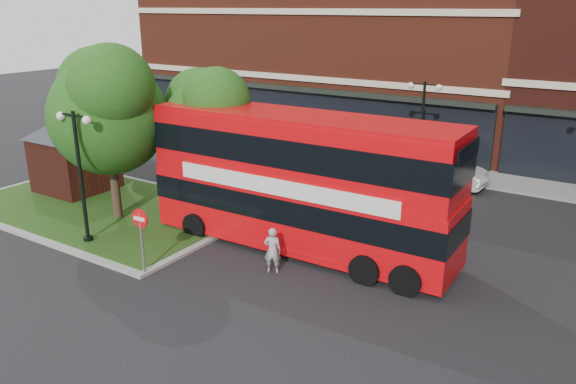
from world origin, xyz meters
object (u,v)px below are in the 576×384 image
Objects in this scene: bus at (300,174)px; car_silver at (381,154)px; car_white at (438,169)px; woman at (273,250)px.

bus is 2.74× the size of car_silver.
car_silver is 3.88m from car_white.
bus is 7.20× the size of woman.
car_silver is at bearing 98.59° from bus.
woman reaches higher than car_silver.
woman is 0.38× the size of car_silver.
car_white is (1.39, 12.50, -0.01)m from woman.
car_silver is (-1.96, 11.68, -2.14)m from bus.
bus is 10.68m from car_white.
bus is 2.42× the size of car_white.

